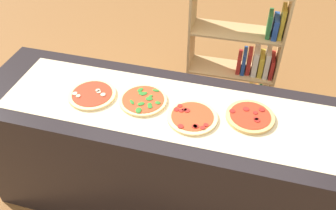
% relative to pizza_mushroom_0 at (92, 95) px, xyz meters
% --- Properties ---
extents(ground_plane, '(12.00, 12.00, 0.00)m').
position_rel_pizza_mushroom_0_xyz_m(ground_plane, '(0.47, 0.02, -0.94)').
color(ground_plane, brown).
extents(counter, '(2.40, 0.72, 0.93)m').
position_rel_pizza_mushroom_0_xyz_m(counter, '(0.47, 0.02, -0.48)').
color(counter, black).
rests_on(counter, ground_plane).
extents(parchment_paper, '(1.99, 0.53, 0.00)m').
position_rel_pizza_mushroom_0_xyz_m(parchment_paper, '(0.47, 0.02, -0.01)').
color(parchment_paper, beige).
rests_on(parchment_paper, counter).
extents(pizza_mushroom_0, '(0.29, 0.29, 0.03)m').
position_rel_pizza_mushroom_0_xyz_m(pizza_mushroom_0, '(0.00, 0.00, 0.00)').
color(pizza_mushroom_0, '#E5C17F').
rests_on(pizza_mushroom_0, parchment_paper).
extents(pizza_spinach_1, '(0.29, 0.29, 0.02)m').
position_rel_pizza_mushroom_0_xyz_m(pizza_spinach_1, '(0.32, 0.03, 0.00)').
color(pizza_spinach_1, '#E5C17F').
rests_on(pizza_spinach_1, parchment_paper).
extents(pizza_pepperoni_2, '(0.29, 0.29, 0.02)m').
position_rel_pizza_mushroom_0_xyz_m(pizza_pepperoni_2, '(0.63, -0.03, -0.00)').
color(pizza_pepperoni_2, '#E5C17F').
rests_on(pizza_pepperoni_2, parchment_paper).
extents(pizza_pepperoni_3, '(0.28, 0.28, 0.03)m').
position_rel_pizza_mushroom_0_xyz_m(pizza_pepperoni_3, '(0.95, 0.05, 0.00)').
color(pizza_pepperoni_3, tan).
rests_on(pizza_pepperoni_3, parchment_paper).
extents(bookshelf, '(0.79, 0.31, 1.58)m').
position_rel_pizza_mushroom_0_xyz_m(bookshelf, '(0.85, 1.25, -0.19)').
color(bookshelf, tan).
rests_on(bookshelf, ground_plane).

